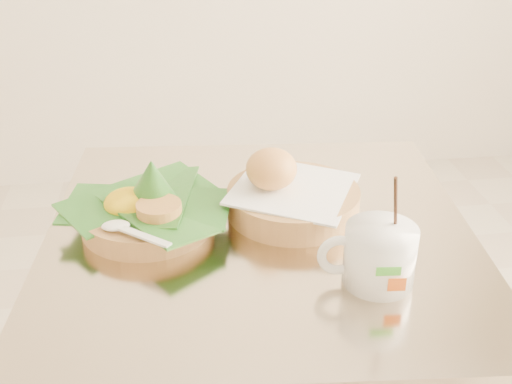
{
  "coord_description": "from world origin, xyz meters",
  "views": [
    {
      "loc": [
        0.06,
        -0.84,
        1.3
      ],
      "look_at": [
        0.18,
        0.06,
        0.82
      ],
      "focal_mm": 45.0,
      "sensor_mm": 36.0,
      "label": 1
    }
  ],
  "objects": [
    {
      "name": "cafe_table",
      "position": [
        0.19,
        0.06,
        0.53
      ],
      "size": [
        0.76,
        0.76,
        0.75
      ],
      "rotation": [
        0.0,
        0.0,
        -0.09
      ],
      "color": "gray",
      "rests_on": "floor"
    },
    {
      "name": "rice_basket",
      "position": [
        0.01,
        0.09,
        0.79
      ],
      "size": [
        0.27,
        0.28,
        0.14
      ],
      "rotation": [
        0.0,
        0.0,
        -0.39
      ],
      "color": "tan",
      "rests_on": "cafe_table"
    },
    {
      "name": "bread_basket",
      "position": [
        0.25,
        0.1,
        0.78
      ],
      "size": [
        0.26,
        0.26,
        0.12
      ],
      "rotation": [
        0.0,
        0.0,
        0.32
      ],
      "color": "tan",
      "rests_on": "cafe_table"
    },
    {
      "name": "coffee_mug",
      "position": [
        0.33,
        -0.11,
        0.8
      ],
      "size": [
        0.14,
        0.11,
        0.18
      ],
      "rotation": [
        0.0,
        0.0,
        -0.09
      ],
      "color": "white",
      "rests_on": "cafe_table"
    }
  ]
}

